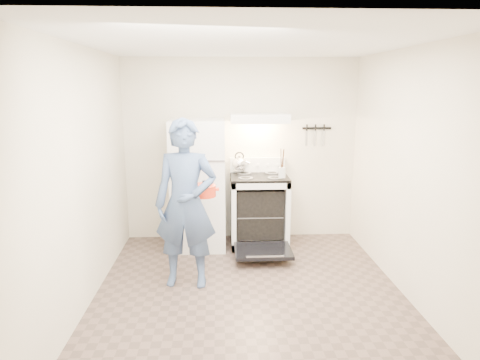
# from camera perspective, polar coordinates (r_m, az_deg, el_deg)

# --- Properties ---
(floor) EXTENTS (3.60, 3.60, 0.00)m
(floor) POSITION_cam_1_polar(r_m,az_deg,el_deg) (4.60, 1.27, -14.99)
(floor) COLOR brown
(floor) RESTS_ON ground
(back_wall) EXTENTS (3.20, 0.02, 2.50)m
(back_wall) POSITION_cam_1_polar(r_m,az_deg,el_deg) (5.94, 0.11, 4.01)
(back_wall) COLOR beige
(back_wall) RESTS_ON ground
(refrigerator) EXTENTS (0.70, 0.70, 1.70)m
(refrigerator) POSITION_cam_1_polar(r_m,az_deg,el_deg) (5.67, -5.58, -0.57)
(refrigerator) COLOR white
(refrigerator) RESTS_ON floor
(stove_body) EXTENTS (0.76, 0.65, 0.92)m
(stove_body) POSITION_cam_1_polar(r_m,az_deg,el_deg) (5.81, 2.54, -4.17)
(stove_body) COLOR white
(stove_body) RESTS_ON floor
(cooktop) EXTENTS (0.76, 0.65, 0.03)m
(cooktop) POSITION_cam_1_polar(r_m,az_deg,el_deg) (5.70, 2.58, 0.41)
(cooktop) COLOR black
(cooktop) RESTS_ON stove_body
(backsplash) EXTENTS (0.76, 0.07, 0.20)m
(backsplash) POSITION_cam_1_polar(r_m,az_deg,el_deg) (5.95, 2.34, 2.06)
(backsplash) COLOR white
(backsplash) RESTS_ON cooktop
(oven_door) EXTENTS (0.70, 0.54, 0.04)m
(oven_door) POSITION_cam_1_polar(r_m,az_deg,el_deg) (5.36, 3.09, -9.42)
(oven_door) COLOR black
(oven_door) RESTS_ON floor
(oven_rack) EXTENTS (0.60, 0.52, 0.01)m
(oven_rack) POSITION_cam_1_polar(r_m,az_deg,el_deg) (5.82, 2.53, -4.36)
(oven_rack) COLOR gray
(oven_rack) RESTS_ON stove_body
(range_hood) EXTENTS (0.76, 0.50, 0.12)m
(range_hood) POSITION_cam_1_polar(r_m,az_deg,el_deg) (5.66, 2.59, 8.26)
(range_hood) COLOR white
(range_hood) RESTS_ON back_wall
(knife_strip) EXTENTS (0.40, 0.02, 0.03)m
(knife_strip) POSITION_cam_1_polar(r_m,az_deg,el_deg) (6.04, 10.19, 6.81)
(knife_strip) COLOR black
(knife_strip) RESTS_ON back_wall
(pizza_stone) EXTENTS (0.33, 0.33, 0.02)m
(pizza_stone) POSITION_cam_1_polar(r_m,az_deg,el_deg) (5.78, 1.88, -4.33)
(pizza_stone) COLOR #8D6950
(pizza_stone) RESTS_ON oven_rack
(tea_kettle) EXTENTS (0.24, 0.20, 0.29)m
(tea_kettle) POSITION_cam_1_polar(r_m,az_deg,el_deg) (5.86, -0.09, 2.35)
(tea_kettle) COLOR silver
(tea_kettle) RESTS_ON cooktop
(utensil_jar) EXTENTS (0.10, 0.10, 0.13)m
(utensil_jar) POSITION_cam_1_polar(r_m,az_deg,el_deg) (5.45, 5.63, 1.00)
(utensil_jar) COLOR silver
(utensil_jar) RESTS_ON cooktop
(person) EXTENTS (0.69, 0.49, 1.80)m
(person) POSITION_cam_1_polar(r_m,az_deg,el_deg) (4.55, -7.23, -3.20)
(person) COLOR #364E71
(person) RESTS_ON floor
(dutch_oven) EXTENTS (0.33, 0.26, 0.22)m
(dutch_oven) POSITION_cam_1_polar(r_m,az_deg,el_deg) (4.77, -4.81, -1.48)
(dutch_oven) COLOR red
(dutch_oven) RESTS_ON person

